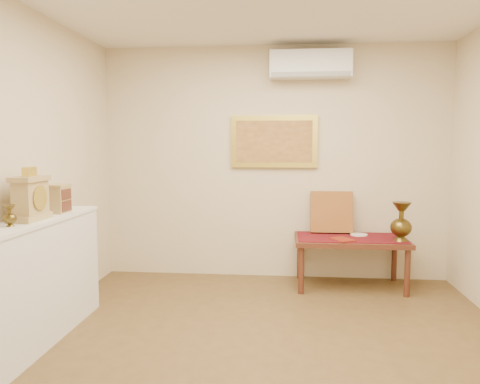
# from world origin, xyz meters

# --- Properties ---
(floor) EXTENTS (4.50, 4.50, 0.00)m
(floor) POSITION_xyz_m (0.00, 0.00, 0.00)
(floor) COLOR brown
(floor) RESTS_ON ground
(wall_back) EXTENTS (4.00, 0.02, 2.70)m
(wall_back) POSITION_xyz_m (0.00, 2.25, 1.35)
(wall_back) COLOR beige
(wall_back) RESTS_ON ground
(wall_front) EXTENTS (4.00, 0.02, 2.70)m
(wall_front) POSITION_xyz_m (0.00, -2.25, 1.35)
(wall_front) COLOR beige
(wall_front) RESTS_ON ground
(brass_urn_small) EXTENTS (0.09, 0.09, 0.20)m
(brass_urn_small) POSITION_xyz_m (-1.80, -0.14, 1.08)
(brass_urn_small) COLOR brown
(brass_urn_small) RESTS_ON display_ledge
(table_cloth) EXTENTS (1.14, 0.59, 0.01)m
(table_cloth) POSITION_xyz_m (0.85, 1.88, 0.55)
(table_cloth) COLOR maroon
(table_cloth) RESTS_ON low_table
(brass_urn_tall) EXTENTS (0.22, 0.22, 0.49)m
(brass_urn_tall) POSITION_xyz_m (1.35, 1.73, 0.81)
(brass_urn_tall) COLOR brown
(brass_urn_tall) RESTS_ON table_cloth
(plate) EXTENTS (0.19, 0.19, 0.01)m
(plate) POSITION_xyz_m (0.96, 2.00, 0.56)
(plate) COLOR white
(plate) RESTS_ON table_cloth
(menu) EXTENTS (0.28, 0.31, 0.01)m
(menu) POSITION_xyz_m (0.74, 1.71, 0.56)
(menu) COLOR maroon
(menu) RESTS_ON table_cloth
(cushion) EXTENTS (0.47, 0.20, 0.48)m
(cushion) POSITION_xyz_m (0.66, 2.14, 0.79)
(cushion) COLOR maroon
(cushion) RESTS_ON table_cloth
(display_ledge) EXTENTS (0.37, 2.02, 0.98)m
(display_ledge) POSITION_xyz_m (-1.82, 0.00, 0.49)
(display_ledge) COLOR silver
(display_ledge) RESTS_ON floor
(mantel_clock) EXTENTS (0.17, 0.36, 0.41)m
(mantel_clock) POSITION_xyz_m (-1.80, 0.14, 1.15)
(mantel_clock) COLOR tan
(mantel_clock) RESTS_ON display_ledge
(wooden_chest) EXTENTS (0.16, 0.21, 0.24)m
(wooden_chest) POSITION_xyz_m (-1.79, 0.55, 1.10)
(wooden_chest) COLOR tan
(wooden_chest) RESTS_ON display_ledge
(low_table) EXTENTS (1.20, 0.70, 0.55)m
(low_table) POSITION_xyz_m (0.85, 1.88, 0.48)
(low_table) COLOR #542719
(low_table) RESTS_ON floor
(painting) EXTENTS (1.00, 0.06, 0.60)m
(painting) POSITION_xyz_m (0.00, 2.22, 1.60)
(painting) COLOR gold
(painting) RESTS_ON wall_back
(ac_unit) EXTENTS (0.90, 0.25, 0.30)m
(ac_unit) POSITION_xyz_m (0.40, 2.12, 2.45)
(ac_unit) COLOR silver
(ac_unit) RESTS_ON wall_back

